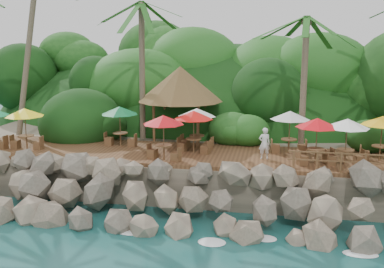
# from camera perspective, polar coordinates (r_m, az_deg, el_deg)

# --- Properties ---
(ground) EXTENTS (140.00, 140.00, 0.00)m
(ground) POSITION_cam_1_polar(r_m,az_deg,el_deg) (20.14, -3.21, -13.08)
(ground) COLOR #19514F
(ground) RESTS_ON ground
(land_base) EXTENTS (32.00, 25.20, 2.10)m
(land_base) POSITION_cam_1_polar(r_m,az_deg,el_deg) (34.80, 3.01, -0.41)
(land_base) COLOR gray
(land_base) RESTS_ON ground
(jungle_hill) EXTENTS (44.80, 28.00, 15.40)m
(jungle_hill) POSITION_cam_1_polar(r_m,az_deg,el_deg) (42.30, 4.34, 0.36)
(jungle_hill) COLOR #143811
(jungle_hill) RESTS_ON ground
(seawall) EXTENTS (29.00, 4.00, 2.30)m
(seawall) POSITION_cam_1_polar(r_m,az_deg,el_deg) (21.49, -1.97, -8.08)
(seawall) COLOR gray
(seawall) RESTS_ON ground
(terrace) EXTENTS (26.00, 5.00, 0.20)m
(terrace) POSITION_cam_1_polar(r_m,az_deg,el_deg) (24.92, 0.00, -2.70)
(terrace) COLOR brown
(terrace) RESTS_ON land_base
(jungle_foliage) EXTENTS (44.00, 16.00, 12.00)m
(jungle_foliage) POSITION_cam_1_polar(r_m,az_deg,el_deg) (34.08, 2.77, -2.49)
(jungle_foliage) COLOR #143811
(jungle_foliage) RESTS_ON ground
(foam_line) EXTENTS (25.20, 0.80, 0.06)m
(foam_line) POSITION_cam_1_polar(r_m,az_deg,el_deg) (20.39, -3.00, -12.65)
(foam_line) COLOR white
(foam_line) RESTS_ON ground
(palapa) EXTENTS (5.45, 5.45, 4.60)m
(palapa) POSITION_cam_1_polar(r_m,az_deg,el_deg) (28.31, -1.51, 6.47)
(palapa) COLOR brown
(palapa) RESTS_ON ground
(dining_clusters) EXTENTS (25.80, 4.87, 2.39)m
(dining_clusters) POSITION_cam_1_polar(r_m,az_deg,el_deg) (23.99, 3.02, 1.80)
(dining_clusters) COLOR brown
(dining_clusters) RESTS_ON terrace
(railing) EXTENTS (8.30, 0.10, 1.00)m
(railing) POSITION_cam_1_polar(r_m,az_deg,el_deg) (22.61, 22.75, -3.35)
(railing) COLOR brown
(railing) RESTS_ON terrace
(waiter) EXTENTS (0.71, 0.56, 1.70)m
(waiter) POSITION_cam_1_polar(r_m,az_deg,el_deg) (23.84, 9.29, -1.19)
(waiter) COLOR silver
(waiter) RESTS_ON terrace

